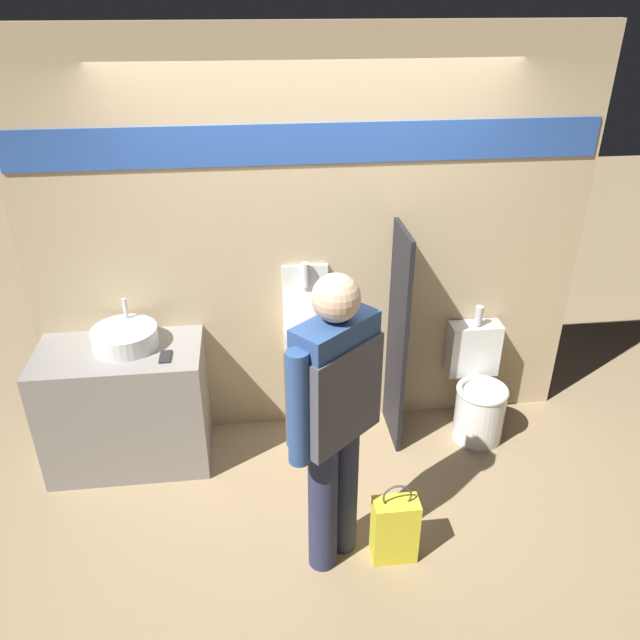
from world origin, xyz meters
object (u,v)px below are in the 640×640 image
shopping_bag (395,529)px  toilet (478,392)px  urinal_near_counter (307,327)px  cell_phone (165,357)px  person_in_vest (334,409)px  sink_basin (125,337)px

shopping_bag → toilet: bearing=51.7°
shopping_bag → urinal_near_counter: bearing=106.7°
cell_phone → person_in_vest: size_ratio=0.08×
sink_basin → shopping_bag: (1.52, -1.10, -0.70)m
cell_phone → person_in_vest: 1.27m
person_in_vest → shopping_bag: bearing=-51.0°
sink_basin → person_in_vest: 1.58m
sink_basin → shopping_bag: 2.01m
urinal_near_counter → shopping_bag: 1.41m
sink_basin → shopping_bag: size_ratio=0.77×
person_in_vest → cell_phone: bearing=97.0°
cell_phone → shopping_bag: 1.69m
person_in_vest → shopping_bag: size_ratio=3.29×
sink_basin → toilet: (2.35, -0.04, -0.58)m
person_in_vest → shopping_bag: person_in_vest is taller
toilet → person_in_vest: size_ratio=0.53×
sink_basin → toilet: sink_basin is taller
sink_basin → urinal_near_counter: 1.17m
sink_basin → person_in_vest: size_ratio=0.23×
urinal_near_counter → toilet: size_ratio=1.38×
urinal_near_counter → toilet: (1.19, -0.15, -0.52)m
cell_phone → toilet: (2.09, 0.13, -0.52)m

